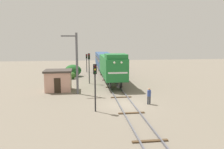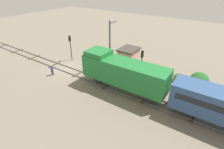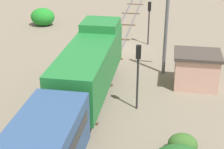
{
  "view_description": "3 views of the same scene",
  "coord_description": "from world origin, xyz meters",
  "px_view_note": "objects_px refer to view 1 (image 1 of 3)",
  "views": [
    {
      "loc": [
        -4.18,
        -21.3,
        6.53
      ],
      "look_at": [
        -0.34,
        8.28,
        1.84
      ],
      "focal_mm": 35.0,
      "sensor_mm": 36.0,
      "label": 1
    },
    {
      "loc": [
        16.47,
        20.22,
        12.95
      ],
      "look_at": [
        -0.27,
        8.85,
        1.67
      ],
      "focal_mm": 28.0,
      "sensor_mm": 36.0,
      "label": 2
    },
    {
      "loc": [
        -5.14,
        32.01,
        11.91
      ],
      "look_at": [
        -1.31,
        9.33,
        1.41
      ],
      "focal_mm": 55.0,
      "sensor_mm": 36.0,
      "label": 3
    }
  ],
  "objects_px": {
    "locomotive": "(112,66)",
    "traffic_signal_near": "(95,79)",
    "traffic_signal_mid": "(89,63)",
    "traffic_signal_far": "(87,60)",
    "passenger_car_leading": "(104,60)",
    "catenary_mast": "(76,62)",
    "relay_hut": "(58,80)",
    "worker_near_track": "(149,95)"
  },
  "relations": [
    {
      "from": "traffic_signal_near",
      "to": "relay_hut",
      "type": "distance_m",
      "value": 10.19
    },
    {
      "from": "traffic_signal_far",
      "to": "passenger_car_leading",
      "type": "bearing_deg",
      "value": 6.79
    },
    {
      "from": "traffic_signal_mid",
      "to": "catenary_mast",
      "type": "distance_m",
      "value": 6.58
    },
    {
      "from": "traffic_signal_near",
      "to": "worker_near_track",
      "type": "relative_size",
      "value": 2.59
    },
    {
      "from": "traffic_signal_near",
      "to": "catenary_mast",
      "type": "bearing_deg",
      "value": 104.88
    },
    {
      "from": "passenger_car_leading",
      "to": "traffic_signal_far",
      "type": "xyz_separation_m",
      "value": [
        -3.6,
        -0.43,
        0.1
      ]
    },
    {
      "from": "traffic_signal_mid",
      "to": "worker_near_track",
      "type": "relative_size",
      "value": 2.71
    },
    {
      "from": "worker_near_track",
      "to": "locomotive",
      "type": "bearing_deg",
      "value": -113.04
    },
    {
      "from": "worker_near_track",
      "to": "catenary_mast",
      "type": "relative_size",
      "value": 0.23
    },
    {
      "from": "passenger_car_leading",
      "to": "worker_near_track",
      "type": "distance_m",
      "value": 24.29
    },
    {
      "from": "locomotive",
      "to": "traffic_signal_near",
      "type": "height_order",
      "value": "locomotive"
    },
    {
      "from": "passenger_car_leading",
      "to": "traffic_signal_near",
      "type": "height_order",
      "value": "traffic_signal_near"
    },
    {
      "from": "traffic_signal_far",
      "to": "traffic_signal_near",
      "type": "bearing_deg",
      "value": -89.09
    },
    {
      "from": "traffic_signal_far",
      "to": "worker_near_track",
      "type": "relative_size",
      "value": 2.2
    },
    {
      "from": "worker_near_track",
      "to": "relay_hut",
      "type": "distance_m",
      "value": 12.42
    },
    {
      "from": "passenger_car_leading",
      "to": "traffic_signal_mid",
      "type": "relative_size",
      "value": 3.04
    },
    {
      "from": "passenger_car_leading",
      "to": "traffic_signal_near",
      "type": "bearing_deg",
      "value": -97.09
    },
    {
      "from": "passenger_car_leading",
      "to": "traffic_signal_near",
      "type": "distance_m",
      "value": 25.93
    },
    {
      "from": "traffic_signal_near",
      "to": "traffic_signal_mid",
      "type": "relative_size",
      "value": 0.96
    },
    {
      "from": "traffic_signal_mid",
      "to": "traffic_signal_far",
      "type": "relative_size",
      "value": 1.23
    },
    {
      "from": "traffic_signal_near",
      "to": "traffic_signal_mid",
      "type": "bearing_deg",
      "value": 90.86
    },
    {
      "from": "traffic_signal_near",
      "to": "traffic_signal_far",
      "type": "bearing_deg",
      "value": 90.91
    },
    {
      "from": "traffic_signal_mid",
      "to": "catenary_mast",
      "type": "bearing_deg",
      "value": -104.78
    },
    {
      "from": "traffic_signal_far",
      "to": "relay_hut",
      "type": "height_order",
      "value": "traffic_signal_far"
    },
    {
      "from": "locomotive",
      "to": "traffic_signal_far",
      "type": "bearing_deg",
      "value": 105.58
    },
    {
      "from": "catenary_mast",
      "to": "traffic_signal_near",
      "type": "bearing_deg",
      "value": -75.12
    },
    {
      "from": "locomotive",
      "to": "catenary_mast",
      "type": "height_order",
      "value": "catenary_mast"
    },
    {
      "from": "locomotive",
      "to": "traffic_signal_near",
      "type": "distance_m",
      "value": 12.8
    },
    {
      "from": "traffic_signal_near",
      "to": "relay_hut",
      "type": "relative_size",
      "value": 1.26
    },
    {
      "from": "traffic_signal_mid",
      "to": "traffic_signal_far",
      "type": "distance_m",
      "value": 11.97
    },
    {
      "from": "passenger_car_leading",
      "to": "traffic_signal_far",
      "type": "height_order",
      "value": "passenger_car_leading"
    },
    {
      "from": "traffic_signal_near",
      "to": "worker_near_track",
      "type": "xyz_separation_m",
      "value": [
        5.6,
        1.61,
        -2.06
      ]
    },
    {
      "from": "traffic_signal_near",
      "to": "relay_hut",
      "type": "xyz_separation_m",
      "value": [
        -4.3,
        9.09,
        -1.66
      ]
    },
    {
      "from": "traffic_signal_mid",
      "to": "worker_near_track",
      "type": "distance_m",
      "value": 13.27
    },
    {
      "from": "traffic_signal_mid",
      "to": "relay_hut",
      "type": "distance_m",
      "value": 6.17
    },
    {
      "from": "passenger_car_leading",
      "to": "traffic_signal_far",
      "type": "distance_m",
      "value": 3.63
    },
    {
      "from": "traffic_signal_mid",
      "to": "traffic_signal_far",
      "type": "bearing_deg",
      "value": 90.96
    },
    {
      "from": "passenger_car_leading",
      "to": "traffic_signal_near",
      "type": "relative_size",
      "value": 3.17
    },
    {
      "from": "traffic_signal_mid",
      "to": "traffic_signal_far",
      "type": "height_order",
      "value": "traffic_signal_mid"
    },
    {
      "from": "traffic_signal_mid",
      "to": "worker_near_track",
      "type": "height_order",
      "value": "traffic_signal_mid"
    },
    {
      "from": "catenary_mast",
      "to": "locomotive",
      "type": "bearing_deg",
      "value": 46.65
    },
    {
      "from": "locomotive",
      "to": "catenary_mast",
      "type": "relative_size",
      "value": 1.56
    }
  ]
}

